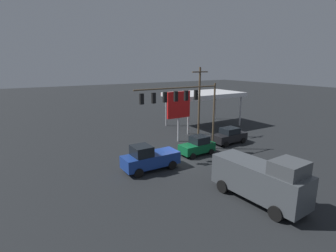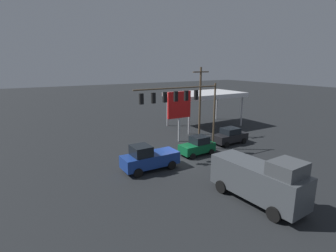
{
  "view_description": "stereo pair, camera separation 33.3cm",
  "coord_description": "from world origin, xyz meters",
  "px_view_note": "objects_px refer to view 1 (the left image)",
  "views": [
    {
      "loc": [
        13.52,
        20.28,
        9.4
      ],
      "look_at": [
        0.0,
        -2.0,
        3.2
      ],
      "focal_mm": 28.0,
      "sensor_mm": 36.0,
      "label": 1
    },
    {
      "loc": [
        13.24,
        20.45,
        9.4
      ],
      "look_at": [
        0.0,
        -2.0,
        3.2
      ],
      "focal_mm": 28.0,
      "sensor_mm": 36.0,
      "label": 2
    }
  ],
  "objects_px": {
    "pickup_parked": "(149,158)",
    "hatchback_crossing": "(198,146)",
    "traffic_signal_assembly": "(182,101)",
    "sedan_waiting": "(229,136)",
    "price_sign": "(179,106)",
    "delivery_truck": "(261,179)",
    "utility_pole": "(199,101)"
  },
  "relations": [
    {
      "from": "utility_pole",
      "to": "hatchback_crossing",
      "type": "relative_size",
      "value": 2.33
    },
    {
      "from": "utility_pole",
      "to": "price_sign",
      "type": "relative_size",
      "value": 1.45
    },
    {
      "from": "delivery_truck",
      "to": "price_sign",
      "type": "bearing_deg",
      "value": 164.35
    },
    {
      "from": "pickup_parked",
      "to": "hatchback_crossing",
      "type": "xyz_separation_m",
      "value": [
        -6.3,
        -1.08,
        -0.16
      ]
    },
    {
      "from": "delivery_truck",
      "to": "traffic_signal_assembly",
      "type": "bearing_deg",
      "value": 172.46
    },
    {
      "from": "pickup_parked",
      "to": "sedan_waiting",
      "type": "xyz_separation_m",
      "value": [
        -12.05,
        -2.25,
        -0.16
      ]
    },
    {
      "from": "sedan_waiting",
      "to": "hatchback_crossing",
      "type": "height_order",
      "value": "hatchback_crossing"
    },
    {
      "from": "pickup_parked",
      "to": "hatchback_crossing",
      "type": "distance_m",
      "value": 6.4
    },
    {
      "from": "traffic_signal_assembly",
      "to": "hatchback_crossing",
      "type": "relative_size",
      "value": 2.5
    },
    {
      "from": "delivery_truck",
      "to": "pickup_parked",
      "type": "xyz_separation_m",
      "value": [
        4.0,
        -8.99,
        -0.58
      ]
    },
    {
      "from": "delivery_truck",
      "to": "pickup_parked",
      "type": "height_order",
      "value": "delivery_truck"
    },
    {
      "from": "pickup_parked",
      "to": "traffic_signal_assembly",
      "type": "bearing_deg",
      "value": -160.42
    },
    {
      "from": "pickup_parked",
      "to": "price_sign",
      "type": "bearing_deg",
      "value": -140.23
    },
    {
      "from": "sedan_waiting",
      "to": "hatchback_crossing",
      "type": "relative_size",
      "value": 1.15
    },
    {
      "from": "traffic_signal_assembly",
      "to": "price_sign",
      "type": "height_order",
      "value": "traffic_signal_assembly"
    },
    {
      "from": "traffic_signal_assembly",
      "to": "sedan_waiting",
      "type": "distance_m",
      "value": 8.77
    },
    {
      "from": "price_sign",
      "to": "sedan_waiting",
      "type": "distance_m",
      "value": 7.1
    },
    {
      "from": "pickup_parked",
      "to": "sedan_waiting",
      "type": "relative_size",
      "value": 1.17
    },
    {
      "from": "price_sign",
      "to": "delivery_truck",
      "type": "bearing_deg",
      "value": 77.94
    },
    {
      "from": "price_sign",
      "to": "delivery_truck",
      "type": "distance_m",
      "value": 15.75
    },
    {
      "from": "price_sign",
      "to": "sedan_waiting",
      "type": "xyz_separation_m",
      "value": [
        -4.8,
        3.93,
        -3.45
      ]
    },
    {
      "from": "price_sign",
      "to": "delivery_truck",
      "type": "height_order",
      "value": "price_sign"
    },
    {
      "from": "pickup_parked",
      "to": "sedan_waiting",
      "type": "distance_m",
      "value": 12.26
    },
    {
      "from": "price_sign",
      "to": "hatchback_crossing",
      "type": "bearing_deg",
      "value": 79.54
    },
    {
      "from": "delivery_truck",
      "to": "hatchback_crossing",
      "type": "xyz_separation_m",
      "value": [
        -2.3,
        -10.07,
        -0.75
      ]
    },
    {
      "from": "pickup_parked",
      "to": "utility_pole",
      "type": "bearing_deg",
      "value": -148.95
    },
    {
      "from": "utility_pole",
      "to": "sedan_waiting",
      "type": "distance_m",
      "value": 5.97
    },
    {
      "from": "traffic_signal_assembly",
      "to": "pickup_parked",
      "type": "height_order",
      "value": "traffic_signal_assembly"
    },
    {
      "from": "delivery_truck",
      "to": "hatchback_crossing",
      "type": "bearing_deg",
      "value": 163.54
    },
    {
      "from": "pickup_parked",
      "to": "hatchback_crossing",
      "type": "bearing_deg",
      "value": -171.0
    },
    {
      "from": "utility_pole",
      "to": "sedan_waiting",
      "type": "relative_size",
      "value": 2.02
    },
    {
      "from": "traffic_signal_assembly",
      "to": "utility_pole",
      "type": "height_order",
      "value": "utility_pole"
    }
  ]
}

